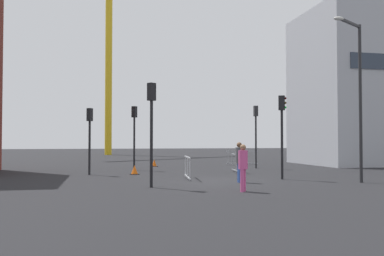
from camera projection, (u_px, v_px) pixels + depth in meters
The scene contains 16 objects.
ground at pixel (218, 181), 19.21m from camera, with size 160.00×160.00×0.00m, color black.
office_block at pixel (380, 89), 33.57m from camera, with size 12.44×8.14×11.98m.
construction_crane at pixel (106, 23), 54.78m from camera, with size 17.02×11.70×26.04m.
streetlamp_tall at pixel (357, 87), 18.37m from camera, with size 1.95×1.22×7.03m.
traffic_light_island at pixel (256, 127), 28.04m from camera, with size 0.25×0.37×4.19m.
traffic_light_far at pixel (282, 123), 20.10m from camera, with size 0.39×0.35×4.02m.
traffic_light_verge at pixel (90, 130), 22.70m from camera, with size 0.34×0.39×3.62m.
traffic_light_crosswalk at pixel (152, 117), 16.58m from camera, with size 0.38×0.36×4.15m.
traffic_light_corner at pixel (134, 127), 26.32m from camera, with size 0.37×0.37×4.02m.
pedestrian_walking at pixel (243, 164), 15.20m from camera, with size 0.34×0.34×1.72m.
pedestrian_waiting at pixel (239, 159), 18.54m from camera, with size 0.34×0.34×1.78m.
safety_barrier_rear at pixel (236, 163), 24.47m from camera, with size 0.30×2.28×1.08m.
safety_barrier_right_run at pixel (242, 157), 32.17m from camera, with size 2.46×0.13×1.08m.
safety_barrier_front at pixel (187, 167), 20.27m from camera, with size 0.33×2.53×1.08m.
traffic_cone_striped at pixel (154, 163), 29.97m from camera, with size 0.49×0.49×0.50m.
traffic_cone_on_verge at pixel (135, 170), 22.95m from camera, with size 0.50×0.50×0.51m.
Camera 1 is at (-5.20, -18.60, 1.85)m, focal length 39.13 mm.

